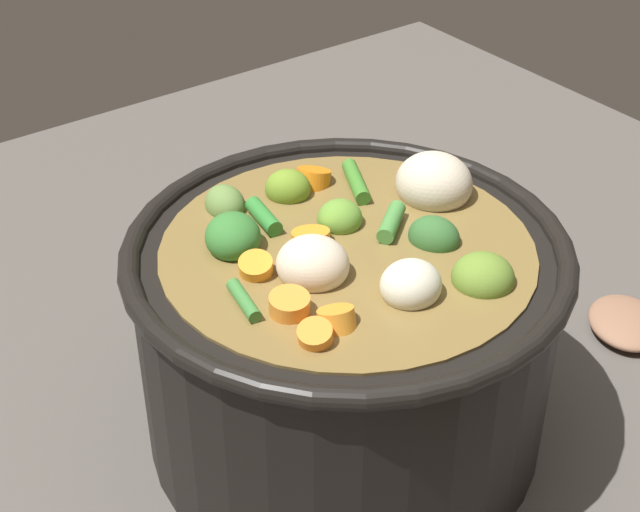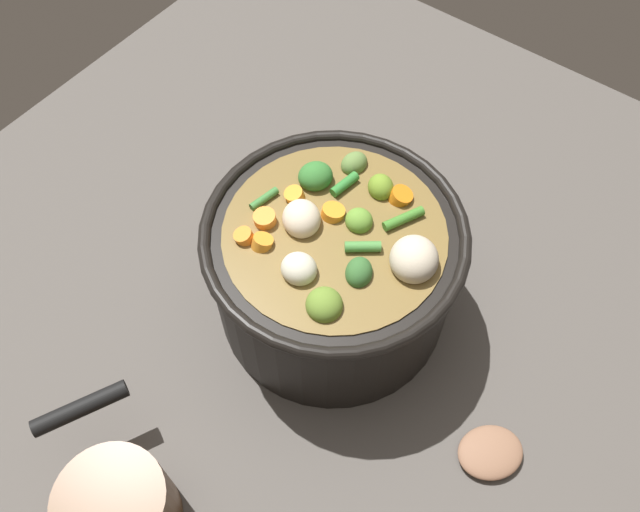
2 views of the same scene
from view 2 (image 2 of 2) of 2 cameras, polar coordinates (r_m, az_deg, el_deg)
ground_plane at (r=0.81m, az=1.06°, el=-3.99°), size 1.10×1.10×0.00m
cooking_pot at (r=0.74m, az=1.18°, el=-0.97°), size 0.28×0.28×0.18m
wooden_spoon at (r=0.75m, az=16.03°, el=-19.59°), size 0.21×0.21×0.02m
small_saucepan at (r=0.71m, az=-16.88°, el=-19.84°), size 0.14×0.17×0.09m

